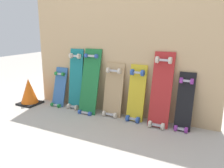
{
  "coord_description": "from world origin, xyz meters",
  "views": [
    {
      "loc": [
        1.22,
        -2.4,
        1.04
      ],
      "look_at": [
        0.0,
        -0.07,
        0.39
      ],
      "focal_mm": 37.7,
      "sensor_mm": 36.0,
      "label": 1
    }
  ],
  "objects": [
    {
      "name": "ground_plane",
      "position": [
        0.0,
        0.0,
        0.0
      ],
      "size": [
        12.0,
        12.0,
        0.0
      ],
      "primitive_type": "plane",
      "color": "#B2AAA0"
    },
    {
      "name": "skateboard_green",
      "position": [
        -0.31,
        -0.07,
        0.35
      ],
      "size": [
        0.24,
        0.27,
        0.85
      ],
      "color": "#1E7238",
      "rests_on": "ground"
    },
    {
      "name": "skateboard_teal",
      "position": [
        -0.56,
        -0.02,
        0.35
      ],
      "size": [
        0.2,
        0.18,
        0.83
      ],
      "color": "#197A7F",
      "rests_on": "ground"
    },
    {
      "name": "skateboard_blue",
      "position": [
        -0.81,
        -0.04,
        0.22
      ],
      "size": [
        0.19,
        0.21,
        0.58
      ],
      "color": "#386BAD",
      "rests_on": "ground"
    },
    {
      "name": "skateboard_black",
      "position": [
        0.82,
        -0.04,
        0.26
      ],
      "size": [
        0.17,
        0.21,
        0.66
      ],
      "color": "black",
      "rests_on": "ground"
    },
    {
      "name": "traffic_cone",
      "position": [
        -1.2,
        -0.21,
        0.17
      ],
      "size": [
        0.27,
        0.27,
        0.36
      ],
      "color": "black",
      "rests_on": "ground"
    },
    {
      "name": "skateboard_red",
      "position": [
        0.57,
        -0.06,
        0.36
      ],
      "size": [
        0.22,
        0.25,
        0.84
      ],
      "color": "#B22626",
      "rests_on": "ground"
    },
    {
      "name": "skateboard_yellow",
      "position": [
        0.29,
        -0.04,
        0.28
      ],
      "size": [
        0.2,
        0.21,
        0.69
      ],
      "color": "gold",
      "rests_on": "ground"
    },
    {
      "name": "plywood_wall_panel",
      "position": [
        0.0,
        0.07,
        0.71
      ],
      "size": [
        2.36,
        0.04,
        1.42
      ],
      "primitive_type": "cube",
      "color": "tan",
      "rests_on": "ground"
    },
    {
      "name": "skateboard_natural",
      "position": [
        -0.01,
        -0.03,
        0.28
      ],
      "size": [
        0.24,
        0.2,
        0.69
      ],
      "color": "tan",
      "rests_on": "ground"
    }
  ]
}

